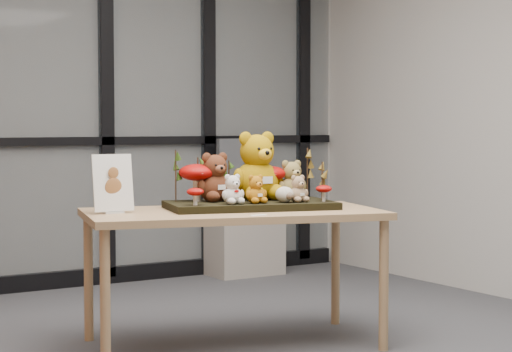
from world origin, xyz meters
TOP-DOWN VIEW (x-y plane):
  - room_shell at (0.00, 0.00)m, footprint 5.00×5.00m
  - glass_partition at (-0.00, 2.47)m, footprint 4.90×0.06m
  - display_table at (0.26, 0.34)m, footprint 1.68×1.14m
  - diorama_tray at (0.39, 0.36)m, footprint 0.97×0.66m
  - bear_pooh_yellow at (0.48, 0.45)m, footprint 0.38×0.36m
  - bear_brown_medium at (0.24, 0.49)m, footprint 0.26×0.25m
  - bear_tan_back at (0.68, 0.40)m, footprint 0.22×0.21m
  - bear_small_yellow at (0.35, 0.26)m, footprint 0.15×0.14m
  - bear_white_bow at (0.23, 0.28)m, footprint 0.16×0.15m
  - bear_beige_small at (0.58, 0.20)m, footprint 0.15×0.14m
  - plush_cream_hedgehog at (0.51, 0.22)m, footprint 0.09×0.08m
  - mushroom_back_left at (0.16, 0.54)m, footprint 0.20×0.20m
  - mushroom_back_right at (0.57, 0.46)m, footprint 0.18×0.18m
  - mushroom_front_left at (0.03, 0.32)m, footprint 0.09×0.09m
  - mushroom_front_right at (0.73, 0.16)m, footprint 0.09×0.09m
  - sprig_green_far_left at (0.04, 0.57)m, footprint 0.05×0.05m
  - sprig_green_mid_left at (0.19, 0.58)m, footprint 0.05×0.05m
  - sprig_dry_far_right at (0.76, 0.36)m, footprint 0.05×0.05m
  - sprig_dry_mid_right at (0.77, 0.24)m, footprint 0.05×0.05m
  - sprig_green_centre at (0.36, 0.55)m, footprint 0.05×0.05m
  - sign_holder at (-0.34, 0.52)m, footprint 0.21×0.06m
  - label_card at (0.23, 0.03)m, footprint 0.09×0.03m
  - cabinet at (1.51, 2.27)m, footprint 0.55×0.32m
  - monitor at (1.51, 2.29)m, footprint 0.45×0.05m

SIDE VIEW (x-z plane):
  - cabinet at x=1.51m, z-range 0.00..0.74m
  - display_table at x=0.26m, z-range 0.29..1.01m
  - label_card at x=0.23m, z-range 0.72..0.72m
  - diorama_tray at x=0.39m, z-range 0.72..0.76m
  - plush_cream_hedgehog at x=0.51m, z-range 0.76..0.85m
  - mushroom_front_right at x=0.73m, z-range 0.76..0.86m
  - mushroom_front_left at x=0.03m, z-range 0.76..0.86m
  - bear_beige_small at x=0.58m, z-range 0.76..0.92m
  - bear_small_yellow at x=0.35m, z-range 0.76..0.92m
  - bear_white_bow at x=0.23m, z-range 0.76..0.93m
  - mushroom_back_right at x=0.57m, z-range 0.76..0.96m
  - sign_holder at x=-0.34m, z-range 0.71..1.01m
  - sprig_dry_mid_right at x=0.77m, z-range 0.76..0.97m
  - sprig_green_centre at x=0.36m, z-range 0.76..0.97m
  - mushroom_back_left at x=0.16m, z-range 0.76..0.98m
  - sprig_green_mid_left at x=0.19m, z-range 0.76..0.99m
  - bear_tan_back at x=0.68m, z-range 0.76..1.00m
  - sprig_green_far_left at x=0.04m, z-range 0.76..1.04m
  - sprig_dry_far_right at x=0.76m, z-range 0.76..1.04m
  - monitor at x=1.51m, z-range 0.74..1.06m
  - bear_brown_medium at x=0.24m, z-range 0.76..1.05m
  - bear_pooh_yellow at x=0.48m, z-range 0.76..1.17m
  - glass_partition at x=0.00m, z-range 0.03..2.81m
  - room_shell at x=0.00m, z-range -0.82..4.18m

